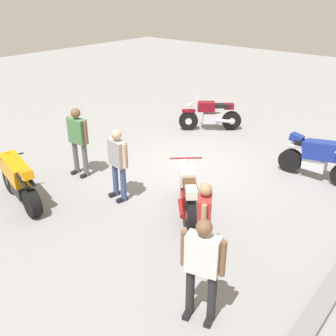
{
  "coord_description": "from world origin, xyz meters",
  "views": [
    {
      "loc": [
        7.55,
        5.59,
        4.48
      ],
      "look_at": [
        1.63,
        0.63,
        0.75
      ],
      "focal_mm": 40.97,
      "sensor_mm": 36.0,
      "label": 1
    }
  ],
  "objects": [
    {
      "name": "person_in_white_shirt",
      "position": [
        4.02,
        3.26,
        0.97
      ],
      "size": [
        0.42,
        0.65,
        1.69
      ],
      "rotation": [
        0.0,
        0.0,
        0.28
      ],
      "color": "#262628",
      "rests_on": "ground"
    },
    {
      "name": "person_in_red_shirt",
      "position": [
        2.99,
        2.56,
        0.88
      ],
      "size": [
        0.57,
        0.48,
        1.58
      ],
      "rotation": [
        0.0,
        0.0,
        5.27
      ],
      "color": "#59595B",
      "rests_on": "ground"
    },
    {
      "name": "motorcycle_blue_sportbike",
      "position": [
        -1.49,
        2.88,
        0.59
      ],
      "size": [
        0.7,
        1.95,
        1.14
      ],
      "rotation": [
        0.0,
        0.0,
        1.56
      ],
      "color": "black",
      "rests_on": "ground"
    },
    {
      "name": "motorcycle_maroon_cruiser",
      "position": [
        -2.77,
        -1.2,
        0.52
      ],
      "size": [
        1.46,
        1.66,
        1.09
      ],
      "rotation": [
        0.0,
        0.0,
        5.43
      ],
      "color": "black",
      "rests_on": "ground"
    },
    {
      "name": "motorcycle_orange_sportbike",
      "position": [
        3.93,
        -1.75,
        0.59
      ],
      "size": [
        0.73,
        1.95,
        1.14
      ],
      "rotation": [
        0.0,
        0.0,
        4.52
      ],
      "color": "black",
      "rests_on": "ground"
    },
    {
      "name": "person_in_gray_shirt",
      "position": [
        2.36,
        -0.21,
        0.95
      ],
      "size": [
        0.38,
        0.65,
        1.67
      ],
      "rotation": [
        0.0,
        0.0,
        6.1
      ],
      "color": "#384772",
      "rests_on": "ground"
    },
    {
      "name": "ground_plane",
      "position": [
        0.0,
        0.0,
        0.0
      ],
      "size": [
        40.0,
        40.0,
        0.0
      ],
      "primitive_type": "plane",
      "color": "gray"
    },
    {
      "name": "person_in_green_shirt",
      "position": [
        2.15,
        -1.86,
        1.02
      ],
      "size": [
        0.34,
        0.68,
        1.77
      ],
      "rotation": [
        0.0,
        0.0,
        0.08
      ],
      "color": "#59595B",
      "rests_on": "ground"
    },
    {
      "name": "motorcycle_cream_vintage",
      "position": [
        1.83,
        1.34,
        0.49
      ],
      "size": [
        1.53,
        1.45,
        1.07
      ],
      "rotation": [
        0.0,
        0.0,
        3.89
      ],
      "color": "black",
      "rests_on": "ground"
    }
  ]
}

